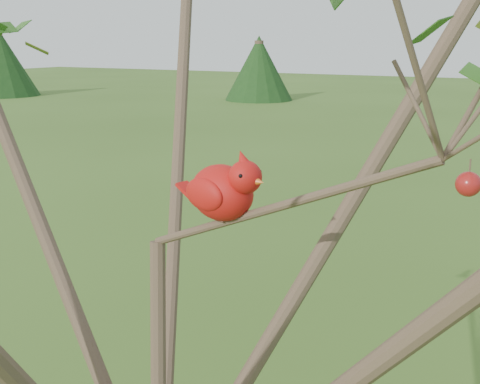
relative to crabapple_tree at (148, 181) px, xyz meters
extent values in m
sphere|color=maroon|center=(0.57, 0.07, 0.04)|extent=(0.04, 0.04, 0.04)
ellipsoid|color=red|center=(0.10, 0.11, -0.04)|extent=(0.17, 0.14, 0.11)
sphere|color=red|center=(0.16, 0.09, 0.01)|extent=(0.08, 0.08, 0.07)
cone|color=red|center=(0.16, 0.10, 0.04)|extent=(0.06, 0.05, 0.05)
cone|color=#D85914|center=(0.19, 0.09, 0.00)|extent=(0.03, 0.03, 0.02)
ellipsoid|color=black|center=(0.18, 0.09, 0.00)|extent=(0.03, 0.04, 0.03)
cube|color=red|center=(0.02, 0.13, -0.06)|extent=(0.09, 0.05, 0.05)
ellipsoid|color=red|center=(0.10, 0.15, -0.03)|extent=(0.11, 0.06, 0.07)
ellipsoid|color=red|center=(0.08, 0.07, -0.03)|extent=(0.11, 0.06, 0.07)
cylinder|color=#422E23|center=(-10.34, 21.04, -0.95)|extent=(0.35, 0.35, 2.35)
cone|color=#173613|center=(-10.34, 21.04, -0.85)|extent=(2.74, 2.74, 2.54)
cylinder|color=#422E23|center=(-21.02, 17.44, -0.78)|extent=(0.40, 0.40, 2.69)
cone|color=#173613|center=(-21.02, 17.44, -0.67)|extent=(3.13, 3.13, 2.91)
camera|label=1|loc=(0.69, -0.90, 0.26)|focal=45.00mm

